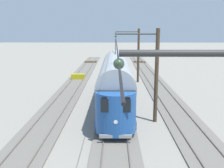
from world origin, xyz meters
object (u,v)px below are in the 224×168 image
Objects in this scene: catenary_pole_foreground at (138,54)px; catenary_pole_mid_near at (155,74)px; track_end_bumper at (78,77)px; vintage_streetcar at (115,79)px.

catenary_pole_foreground is 1.00× the size of catenary_pole_mid_near.
track_end_bumper is at bearing -63.73° from catenary_pole_mid_near.
vintage_streetcar is at bearing -58.70° from catenary_pole_mid_near.
catenary_pole_mid_near reaches higher than track_end_bumper.
catenary_pole_foreground is at bearing 169.71° from track_end_bumper.
catenary_pole_foreground and catenary_pole_mid_near have the same top height.
track_end_bumper is at bearing -65.95° from vintage_streetcar.
catenary_pole_mid_near reaches higher than vintage_streetcar.
catenary_pole_foreground is 3.76× the size of track_end_bumper.
catenary_pole_foreground is 14.46m from catenary_pole_mid_near.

